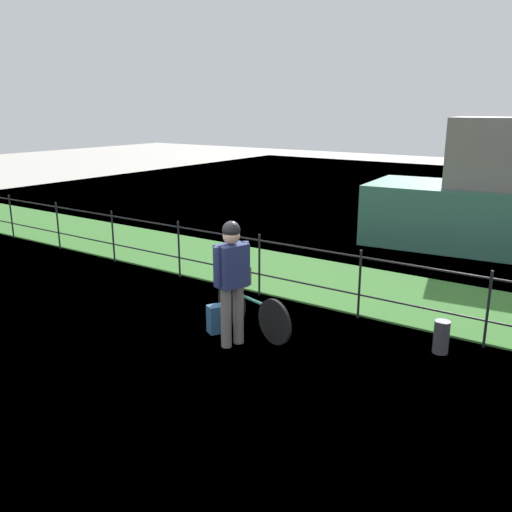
{
  "coord_description": "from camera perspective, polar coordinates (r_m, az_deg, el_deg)",
  "views": [
    {
      "loc": [
        4.91,
        -4.96,
        3.07
      ],
      "look_at": [
        0.4,
        1.52,
        0.9
      ],
      "focal_mm": 38.23,
      "sensor_mm": 36.0,
      "label": 1
    }
  ],
  "objects": [
    {
      "name": "iron_fence",
      "position": [
        9.02,
        0.35,
        -0.43
      ],
      "size": [
        18.04,
        0.04,
        1.06
      ],
      "color": "black",
      "rests_on": "ground"
    },
    {
      "name": "mooring_bollard",
      "position": [
        7.45,
        18.82,
        -8.03
      ],
      "size": [
        0.2,
        0.2,
        0.43
      ],
      "primitive_type": "cylinder",
      "color": "#38383D",
      "rests_on": "ground"
    },
    {
      "name": "grass_strip",
      "position": [
        10.22,
        4.38,
        -2.06
      ],
      "size": [
        27.0,
        2.4,
        0.03
      ],
      "primitive_type": "cube",
      "color": "#38702D",
      "rests_on": "ground"
    },
    {
      "name": "backpack_on_paving",
      "position": [
        7.7,
        -4.01,
        -6.55
      ],
      "size": [
        0.29,
        0.33,
        0.4
      ],
      "primitive_type": "cube",
      "rotation": [
        0.0,
        0.0,
        4.23
      ],
      "color": "#28517A",
      "rests_on": "ground"
    },
    {
      "name": "bicycle_main",
      "position": [
        7.63,
        -0.51,
        -5.65
      ],
      "size": [
        1.54,
        0.49,
        0.63
      ],
      "color": "black",
      "rests_on": "ground"
    },
    {
      "name": "harbor_water",
      "position": [
        16.19,
        16.55,
        3.81
      ],
      "size": [
        30.0,
        30.0,
        0.0
      ],
      "primitive_type": "plane",
      "color": "slate",
      "rests_on": "ground"
    },
    {
      "name": "terrier_dog",
      "position": [
        7.67,
        -1.99,
        -0.57
      ],
      "size": [
        0.32,
        0.21,
        0.18
      ],
      "color": "#4C3D2D",
      "rests_on": "wooden_crate"
    },
    {
      "name": "cyclist_person",
      "position": [
        7.03,
        -2.55,
        -1.75
      ],
      "size": [
        0.36,
        0.52,
        1.68
      ],
      "color": "slate",
      "rests_on": "ground"
    },
    {
      "name": "wooden_crate",
      "position": [
        7.75,
        -2.09,
        -2.01
      ],
      "size": [
        0.4,
        0.37,
        0.26
      ],
      "primitive_type": "cube",
      "rotation": [
        0.0,
        0.0,
        -0.29
      ],
      "color": "brown",
      "rests_on": "bicycle_main"
    },
    {
      "name": "ground_plane",
      "position": [
        7.63,
        -9.14,
        -8.57
      ],
      "size": [
        60.0,
        60.0,
        0.0
      ],
      "primitive_type": "plane",
      "color": "#B2ADA3"
    },
    {
      "name": "moored_boat_near",
      "position": [
        13.01,
        25.15,
        4.96
      ],
      "size": [
        6.25,
        2.81,
        4.45
      ],
      "color": "#336656",
      "rests_on": "ground"
    }
  ]
}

